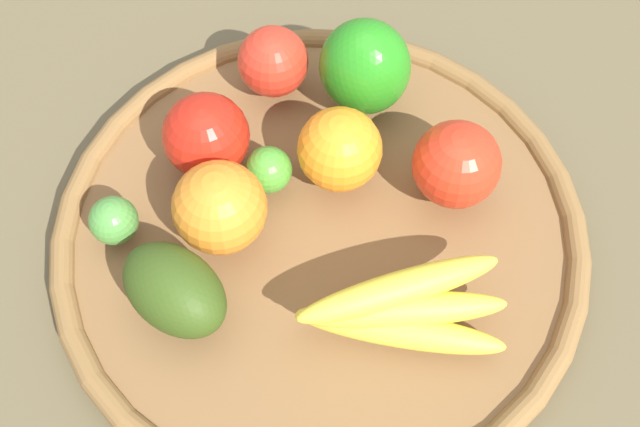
{
  "coord_description": "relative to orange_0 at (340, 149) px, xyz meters",
  "views": [
    {
      "loc": [
        0.29,
        0.17,
        0.62
      ],
      "look_at": [
        0.0,
        0.0,
        0.05
      ],
      "focal_mm": 44.58,
      "sensor_mm": 36.0,
      "label": 1
    }
  ],
  "objects": [
    {
      "name": "orange_1",
      "position": [
        0.1,
        -0.05,
        0.0
      ],
      "size": [
        0.11,
        0.11,
        0.08
      ],
      "primitive_type": "sphere",
      "rotation": [
        0.0,
        0.0,
        2.53
      ],
      "color": "orange",
      "rests_on": "basket"
    },
    {
      "name": "banana_bunch",
      "position": [
        0.1,
        0.11,
        -0.01
      ],
      "size": [
        0.14,
        0.16,
        0.05
      ],
      "color": "yellow",
      "rests_on": "basket"
    },
    {
      "name": "apple_2",
      "position": [
        -0.04,
        0.09,
        0.0
      ],
      "size": [
        0.08,
        0.08,
        0.08
      ],
      "primitive_type": "sphere",
      "rotation": [
        0.0,
        0.0,
        1.5
      ],
      "color": "red",
      "rests_on": "basket"
    },
    {
      "name": "ground_plane",
      "position": [
        0.05,
        0.01,
        -0.07
      ],
      "size": [
        2.4,
        2.4,
        0.0
      ],
      "primitive_type": "plane",
      "color": "brown",
      "rests_on": "ground"
    },
    {
      "name": "apple_0",
      "position": [
        0.05,
        -0.11,
        0.0
      ],
      "size": [
        0.08,
        0.08,
        0.08
      ],
      "primitive_type": "sphere",
      "rotation": [
        0.0,
        0.0,
        4.77
      ],
      "color": "red",
      "rests_on": "basket"
    },
    {
      "name": "basket",
      "position": [
        0.05,
        0.01,
        -0.05
      ],
      "size": [
        0.47,
        0.47,
        0.03
      ],
      "color": "brown",
      "rests_on": "ground_plane"
    },
    {
      "name": "lime_0",
      "position": [
        0.15,
        -0.13,
        -0.02
      ],
      "size": [
        0.06,
        0.06,
        0.04
      ],
      "primitive_type": "sphere",
      "rotation": [
        0.0,
        0.0,
        2.21
      ],
      "color": "#4D933D",
      "rests_on": "basket"
    },
    {
      "name": "avocado",
      "position": [
        0.18,
        -0.05,
        -0.0
      ],
      "size": [
        0.08,
        0.1,
        0.06
      ],
      "primitive_type": "ellipsoid",
      "rotation": [
        0.0,
        0.0,
        4.55
      ],
      "color": "#344C16",
      "rests_on": "basket"
    },
    {
      "name": "lime_1",
      "position": [
        0.04,
        -0.05,
        -0.02
      ],
      "size": [
        0.05,
        0.05,
        0.04
      ],
      "primitive_type": "sphere",
      "rotation": [
        0.0,
        0.0,
        1.71
      ],
      "color": "green",
      "rests_on": "basket"
    },
    {
      "name": "apple_1",
      "position": [
        -0.06,
        -0.1,
        -0.0
      ],
      "size": [
        0.08,
        0.08,
        0.07
      ],
      "primitive_type": "sphere",
      "rotation": [
        0.0,
        0.0,
        5.97
      ],
      "color": "red",
      "rests_on": "basket"
    },
    {
      "name": "bell_pepper",
      "position": [
        -0.08,
        -0.02,
        0.01
      ],
      "size": [
        0.09,
        0.1,
        0.1
      ],
      "primitive_type": "ellipsoid",
      "rotation": [
        0.0,
        0.0,
        1.82
      ],
      "color": "#268B1B",
      "rests_on": "basket"
    },
    {
      "name": "orange_0",
      "position": [
        0.0,
        0.0,
        0.0
      ],
      "size": [
        0.1,
        0.1,
        0.07
      ],
      "primitive_type": "sphere",
      "rotation": [
        0.0,
        0.0,
        0.62
      ],
      "color": "orange",
      "rests_on": "basket"
    }
  ]
}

